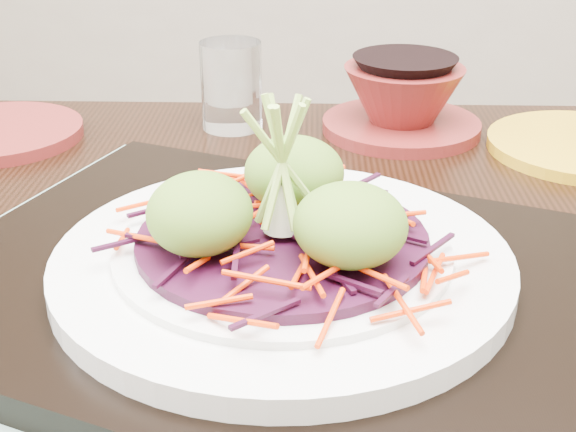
% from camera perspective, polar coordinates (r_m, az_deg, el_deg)
% --- Properties ---
extents(dining_table, '(1.19, 0.88, 0.69)m').
position_cam_1_polar(dining_table, '(0.60, 2.29, -11.11)').
color(dining_table, black).
rests_on(dining_table, ground).
extents(placemat, '(0.58, 0.50, 0.00)m').
position_cam_1_polar(placemat, '(0.51, -0.39, -6.26)').
color(placemat, gray).
rests_on(placemat, dining_table).
extents(serving_tray, '(0.50, 0.42, 0.02)m').
position_cam_1_polar(serving_tray, '(0.50, -0.39, -5.10)').
color(serving_tray, black).
rests_on(serving_tray, placemat).
extents(white_plate, '(0.28, 0.28, 0.02)m').
position_cam_1_polar(white_plate, '(0.49, -0.40, -3.20)').
color(white_plate, white).
rests_on(white_plate, serving_tray).
extents(cabbage_bed, '(0.18, 0.18, 0.01)m').
position_cam_1_polar(cabbage_bed, '(0.49, -0.41, -1.72)').
color(cabbage_bed, '#350A20').
rests_on(cabbage_bed, white_plate).
extents(carrot_julienne, '(0.22, 0.22, 0.01)m').
position_cam_1_polar(carrot_julienne, '(0.48, -0.41, -0.81)').
color(carrot_julienne, '#EC3404').
rests_on(carrot_julienne, cabbage_bed).
extents(guacamole_scoops, '(0.15, 0.14, 0.05)m').
position_cam_1_polar(guacamole_scoops, '(0.47, -0.43, 0.93)').
color(guacamole_scoops, '#557B25').
rests_on(guacamole_scoops, cabbage_bed).
extents(scallion_garnish, '(0.06, 0.06, 0.10)m').
position_cam_1_polar(scallion_garnish, '(0.47, -0.42, 3.36)').
color(scallion_garnish, '#9DC950').
rests_on(scallion_garnish, cabbage_bed).
extents(water_glass, '(0.07, 0.07, 0.09)m').
position_cam_1_polar(water_glass, '(0.81, -4.05, 9.25)').
color(water_glass, white).
rests_on(water_glass, dining_table).
extents(terracotta_bowl_set, '(0.20, 0.20, 0.07)m').
position_cam_1_polar(terracotta_bowl_set, '(0.80, 8.14, 7.96)').
color(terracotta_bowl_set, maroon).
rests_on(terracotta_bowl_set, dining_table).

